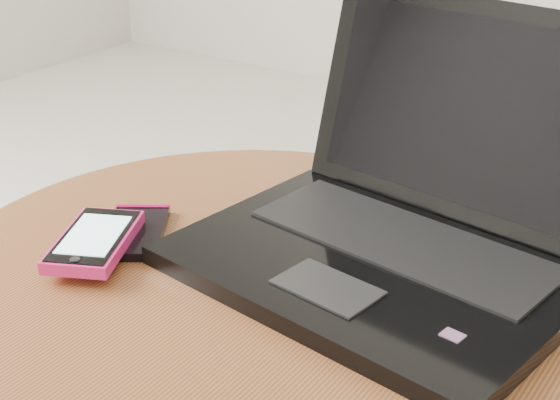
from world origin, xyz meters
The scene contains 4 objects.
table centered at (0.05, -0.01, 0.40)m, with size 0.65×0.65×0.51m.
laptop centered at (0.17, 0.09, 0.56)m, with size 0.41×0.37×0.24m.
phone_black centered at (-0.09, -0.02, 0.52)m, with size 0.11×0.13×0.01m.
phone_pink centered at (-0.09, -0.07, 0.53)m, with size 0.11×0.14×0.01m.
Camera 1 is at (0.48, -0.59, 0.93)m, focal length 54.19 mm.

